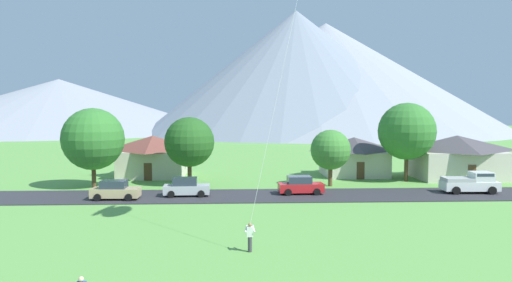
{
  "coord_description": "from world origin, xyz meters",
  "views": [
    {
      "loc": [
        -1.85,
        -14.39,
        8.26
      ],
      "look_at": [
        -0.42,
        17.38,
        6.06
      ],
      "focal_mm": 34.46,
      "sensor_mm": 36.0,
      "label": 1
    }
  ],
  "objects_px": {
    "house_right_center": "(457,156)",
    "tree_left_of_center": "(93,139)",
    "parked_car_red_mid_east": "(300,185)",
    "pickup_truck_white_west_side": "(471,182)",
    "tree_center": "(331,150)",
    "parked_car_tan_west_end": "(115,190)",
    "house_leftmost": "(153,155)",
    "parked_car_silver_mid_west": "(186,187)",
    "tree_right_of_center": "(189,142)",
    "house_left_center": "(354,156)",
    "tree_near_left": "(407,131)"
  },
  "relations": [
    {
      "from": "house_left_center",
      "to": "tree_center",
      "type": "relative_size",
      "value": 1.32
    },
    {
      "from": "tree_near_left",
      "to": "tree_center",
      "type": "bearing_deg",
      "value": -162.08
    },
    {
      "from": "house_right_center",
      "to": "parked_car_tan_west_end",
      "type": "relative_size",
      "value": 2.46
    },
    {
      "from": "house_left_center",
      "to": "pickup_truck_white_west_side",
      "type": "distance_m",
      "value": 15.27
    },
    {
      "from": "house_right_center",
      "to": "parked_car_red_mid_east",
      "type": "distance_m",
      "value": 22.09
    },
    {
      "from": "tree_near_left",
      "to": "parked_car_red_mid_east",
      "type": "bearing_deg",
      "value": -148.91
    },
    {
      "from": "tree_right_of_center",
      "to": "pickup_truck_white_west_side",
      "type": "xyz_separation_m",
      "value": [
        27.38,
        -6.22,
        -3.53
      ]
    },
    {
      "from": "parked_car_silver_mid_west",
      "to": "pickup_truck_white_west_side",
      "type": "distance_m",
      "value": 27.1
    },
    {
      "from": "tree_left_of_center",
      "to": "parked_car_tan_west_end",
      "type": "relative_size",
      "value": 1.93
    },
    {
      "from": "house_right_center",
      "to": "parked_car_red_mid_east",
      "type": "relative_size",
      "value": 2.44
    },
    {
      "from": "tree_near_left",
      "to": "parked_car_red_mid_east",
      "type": "distance_m",
      "value": 15.78
    },
    {
      "from": "pickup_truck_white_west_side",
      "to": "tree_near_left",
      "type": "bearing_deg",
      "value": 113.99
    },
    {
      "from": "house_leftmost",
      "to": "tree_center",
      "type": "bearing_deg",
      "value": -22.42
    },
    {
      "from": "tree_left_of_center",
      "to": "tree_center",
      "type": "height_order",
      "value": "tree_left_of_center"
    },
    {
      "from": "tree_right_of_center",
      "to": "house_right_center",
      "type": "bearing_deg",
      "value": 7.27
    },
    {
      "from": "parked_car_red_mid_east",
      "to": "pickup_truck_white_west_side",
      "type": "relative_size",
      "value": 0.81
    },
    {
      "from": "tree_near_left",
      "to": "parked_car_tan_west_end",
      "type": "bearing_deg",
      "value": -161.89
    },
    {
      "from": "parked_car_silver_mid_west",
      "to": "tree_right_of_center",
      "type": "bearing_deg",
      "value": 92.45
    },
    {
      "from": "parked_car_tan_west_end",
      "to": "tree_right_of_center",
      "type": "bearing_deg",
      "value": 53.86
    },
    {
      "from": "parked_car_red_mid_east",
      "to": "pickup_truck_white_west_side",
      "type": "bearing_deg",
      "value": -0.41
    },
    {
      "from": "parked_car_tan_west_end",
      "to": "tree_center",
      "type": "bearing_deg",
      "value": 18.2
    },
    {
      "from": "pickup_truck_white_west_side",
      "to": "house_left_center",
      "type": "bearing_deg",
      "value": 122.71
    },
    {
      "from": "parked_car_tan_west_end",
      "to": "tree_near_left",
      "type": "bearing_deg",
      "value": 18.11
    },
    {
      "from": "parked_car_tan_west_end",
      "to": "pickup_truck_white_west_side",
      "type": "distance_m",
      "value": 33.31
    },
    {
      "from": "pickup_truck_white_west_side",
      "to": "parked_car_tan_west_end",
      "type": "bearing_deg",
      "value": -176.85
    },
    {
      "from": "parked_car_tan_west_end",
      "to": "house_right_center",
      "type": "bearing_deg",
      "value": 18.14
    },
    {
      "from": "tree_center",
      "to": "parked_car_tan_west_end",
      "type": "xyz_separation_m",
      "value": [
        -20.64,
        -6.79,
        -2.94
      ]
    },
    {
      "from": "tree_left_of_center",
      "to": "tree_right_of_center",
      "type": "height_order",
      "value": "tree_left_of_center"
    },
    {
      "from": "parked_car_silver_mid_west",
      "to": "pickup_truck_white_west_side",
      "type": "xyz_separation_m",
      "value": [
        27.1,
        0.45,
        0.19
      ]
    },
    {
      "from": "tree_right_of_center",
      "to": "pickup_truck_white_west_side",
      "type": "relative_size",
      "value": 1.37
    },
    {
      "from": "tree_near_left",
      "to": "tree_right_of_center",
      "type": "xyz_separation_m",
      "value": [
        -23.87,
        -1.68,
        -0.99
      ]
    },
    {
      "from": "pickup_truck_white_west_side",
      "to": "tree_center",
      "type": "bearing_deg",
      "value": 158.57
    },
    {
      "from": "house_leftmost",
      "to": "tree_right_of_center",
      "type": "distance_m",
      "value": 8.73
    },
    {
      "from": "house_right_center",
      "to": "parked_car_red_mid_east",
      "type": "height_order",
      "value": "house_right_center"
    },
    {
      "from": "house_right_center",
      "to": "tree_left_of_center",
      "type": "relative_size",
      "value": 1.28
    },
    {
      "from": "tree_near_left",
      "to": "parked_car_tan_west_end",
      "type": "height_order",
      "value": "tree_near_left"
    },
    {
      "from": "parked_car_silver_mid_west",
      "to": "pickup_truck_white_west_side",
      "type": "relative_size",
      "value": 0.81
    },
    {
      "from": "tree_right_of_center",
      "to": "parked_car_silver_mid_west",
      "type": "height_order",
      "value": "tree_right_of_center"
    },
    {
      "from": "tree_left_of_center",
      "to": "parked_car_silver_mid_west",
      "type": "bearing_deg",
      "value": -29.31
    },
    {
      "from": "parked_car_silver_mid_west",
      "to": "house_left_center",
      "type": "bearing_deg",
      "value": 35.06
    },
    {
      "from": "house_left_center",
      "to": "tree_center",
      "type": "distance_m",
      "value": 9.1
    },
    {
      "from": "house_leftmost",
      "to": "tree_center",
      "type": "height_order",
      "value": "tree_center"
    },
    {
      "from": "house_leftmost",
      "to": "parked_car_red_mid_east",
      "type": "distance_m",
      "value": 20.62
    },
    {
      "from": "house_leftmost",
      "to": "tree_right_of_center",
      "type": "xyz_separation_m",
      "value": [
        4.97,
        -6.88,
        2.06
      ]
    },
    {
      "from": "parked_car_tan_west_end",
      "to": "parked_car_red_mid_east",
      "type": "xyz_separation_m",
      "value": [
        16.85,
        1.95,
        0.0
      ]
    },
    {
      "from": "tree_near_left",
      "to": "pickup_truck_white_west_side",
      "type": "xyz_separation_m",
      "value": [
        3.52,
        -7.9,
        -4.52
      ]
    },
    {
      "from": "parked_car_silver_mid_west",
      "to": "parked_car_red_mid_east",
      "type": "xyz_separation_m",
      "value": [
        10.68,
        0.57,
        0.0
      ]
    },
    {
      "from": "house_right_center",
      "to": "tree_right_of_center",
      "type": "xyz_separation_m",
      "value": [
        -30.59,
        -3.9,
        2.0
      ]
    },
    {
      "from": "tree_center",
      "to": "pickup_truck_white_west_side",
      "type": "height_order",
      "value": "tree_center"
    },
    {
      "from": "tree_right_of_center",
      "to": "house_left_center",
      "type": "bearing_deg",
      "value": 18.95
    }
  ]
}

